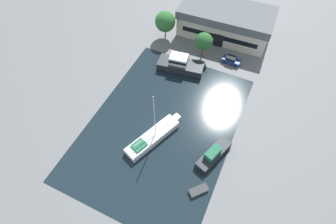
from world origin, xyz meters
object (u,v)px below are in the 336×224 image
(quay_tree_near_building, at_px, (204,41))
(small_dinghy, at_px, (199,190))
(parked_car, at_px, (231,60))
(sailboat_moored, at_px, (153,137))
(quay_tree_by_water, at_px, (165,22))
(warehouse_building, at_px, (225,21))
(cabin_boat, at_px, (213,154))
(motor_cruiser, at_px, (180,65))

(quay_tree_near_building, height_order, small_dinghy, quay_tree_near_building)
(parked_car, xyz_separation_m, small_dinghy, (4.13, -31.27, -0.49))
(parked_car, height_order, sailboat_moored, sailboat_moored)
(quay_tree_by_water, xyz_separation_m, small_dinghy, (21.72, -33.12, -4.25))
(sailboat_moored, bearing_deg, warehouse_building, 108.28)
(quay_tree_near_building, bearing_deg, sailboat_moored, -90.78)
(quay_tree_by_water, distance_m, sailboat_moored, 29.61)
(small_dinghy, xyz_separation_m, cabin_boat, (0.07, 6.87, 0.63))
(warehouse_building, distance_m, motor_cruiser, 17.23)
(quay_tree_by_water, height_order, parked_car, quay_tree_by_water)
(warehouse_building, bearing_deg, quay_tree_near_building, -102.39)
(quay_tree_near_building, height_order, motor_cruiser, quay_tree_near_building)
(quay_tree_by_water, bearing_deg, parked_car, -5.99)
(warehouse_building, distance_m, small_dinghy, 42.00)
(motor_cruiser, height_order, cabin_boat, motor_cruiser)
(quay_tree_by_water, xyz_separation_m, motor_cruiser, (7.75, -8.60, -3.27))
(small_dinghy, distance_m, cabin_boat, 6.90)
(quay_tree_near_building, height_order, parked_car, quay_tree_near_building)
(quay_tree_near_building, distance_m, parked_car, 7.78)
(warehouse_building, relative_size, sailboat_moored, 1.84)
(motor_cruiser, distance_m, small_dinghy, 28.24)
(quay_tree_by_water, relative_size, parked_car, 1.64)
(quay_tree_by_water, relative_size, small_dinghy, 2.18)
(quay_tree_by_water, height_order, motor_cruiser, quay_tree_by_water)
(parked_car, bearing_deg, quay_tree_by_water, -91.81)
(warehouse_building, bearing_deg, small_dinghy, -79.98)
(parked_car, relative_size, sailboat_moored, 0.35)
(warehouse_building, distance_m, parked_car, 11.12)
(quay_tree_near_building, xyz_separation_m, motor_cruiser, (-3.07, -5.81, -3.22))
(quay_tree_near_building, distance_m, small_dinghy, 32.51)
(warehouse_building, height_order, small_dinghy, warehouse_building)
(quay_tree_by_water, bearing_deg, motor_cruiser, -47.96)
(warehouse_building, xyz_separation_m, quay_tree_near_building, (-1.85, -10.56, 1.10))
(motor_cruiser, bearing_deg, cabin_boat, -150.47)
(sailboat_moored, distance_m, motor_cruiser, 19.04)
(motor_cruiser, bearing_deg, parked_car, -64.55)
(quay_tree_by_water, bearing_deg, warehouse_building, 31.53)
(small_dinghy, bearing_deg, parked_car, -40.66)
(warehouse_building, bearing_deg, sailboat_moored, -96.00)
(parked_car, bearing_deg, motor_cruiser, -51.38)
(sailboat_moored, relative_size, cabin_boat, 1.54)
(quay_tree_by_water, distance_m, motor_cruiser, 12.03)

